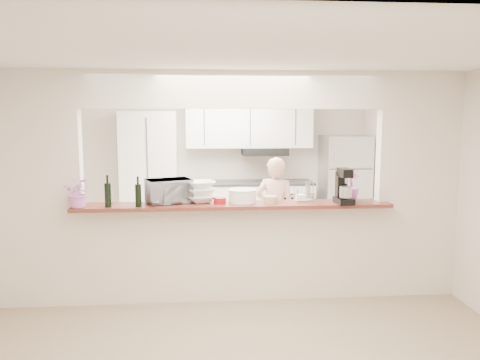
{
  "coord_description": "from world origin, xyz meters",
  "views": [
    {
      "loc": [
        -0.32,
        -5.0,
        2.02
      ],
      "look_at": [
        0.1,
        0.3,
        1.3
      ],
      "focal_mm": 35.0,
      "sensor_mm": 36.0,
      "label": 1
    }
  ],
  "objects": [
    {
      "name": "floor",
      "position": [
        0.0,
        0.0,
        0.0
      ],
      "size": [
        6.0,
        6.0,
        0.0
      ],
      "primitive_type": "plane",
      "color": "#9D886A",
      "rests_on": "ground"
    },
    {
      "name": "tile_overlay",
      "position": [
        0.0,
        1.55,
        0.01
      ],
      "size": [
        5.0,
        2.9,
        0.01
      ],
      "primitive_type": "cube",
      "color": "silver",
      "rests_on": "floor"
    },
    {
      "name": "partition",
      "position": [
        0.0,
        0.0,
        1.48
      ],
      "size": [
        5.0,
        0.15,
        2.5
      ],
      "color": "silver",
      "rests_on": "floor"
    },
    {
      "name": "bar_counter",
      "position": [
        0.0,
        -0.0,
        0.58
      ],
      "size": [
        3.4,
        0.38,
        1.09
      ],
      "color": "silver",
      "rests_on": "floor"
    },
    {
      "name": "kitchen_cabinets",
      "position": [
        -0.19,
        2.72,
        0.97
      ],
      "size": [
        3.15,
        0.62,
        2.25
      ],
      "color": "silver",
      "rests_on": "floor"
    },
    {
      "name": "refrigerator",
      "position": [
        2.05,
        2.65,
        0.85
      ],
      "size": [
        0.75,
        0.7,
        1.7
      ],
      "primitive_type": "cube",
      "color": "#B8B9BD",
      "rests_on": "floor"
    },
    {
      "name": "flower_left",
      "position": [
        -1.6,
        -0.15,
        1.25
      ],
      "size": [
        0.31,
        0.28,
        0.31
      ],
      "primitive_type": "imported",
      "rotation": [
        0.0,
        0.0,
        -0.13
      ],
      "color": "pink",
      "rests_on": "bar_counter"
    },
    {
      "name": "wine_bottle_a",
      "position": [
        -1.31,
        -0.15,
        1.22
      ],
      "size": [
        0.07,
        0.07,
        0.34
      ],
      "color": "black",
      "rests_on": "bar_counter"
    },
    {
      "name": "wine_bottle_b",
      "position": [
        -1.0,
        -0.15,
        1.21
      ],
      "size": [
        0.06,
        0.06,
        0.32
      ],
      "color": "black",
      "rests_on": "bar_counter"
    },
    {
      "name": "toaster_oven",
      "position": [
        -0.7,
        0.05,
        1.22
      ],
      "size": [
        0.55,
        0.46,
        0.26
      ],
      "primitive_type": "imported",
      "rotation": [
        0.0,
        0.0,
        0.35
      ],
      "color": "#A3A4A8",
      "rests_on": "bar_counter"
    },
    {
      "name": "serving_bowls",
      "position": [
        -0.35,
        0.05,
        1.2
      ],
      "size": [
        0.38,
        0.38,
        0.23
      ],
      "primitive_type": "imported",
      "rotation": [
        0.0,
        0.0,
        0.28
      ],
      "color": "white",
      "rests_on": "bar_counter"
    },
    {
      "name": "plate_stack_a",
      "position": [
        0.1,
        0.03,
        1.16
      ],
      "size": [
        0.31,
        0.31,
        0.14
      ],
      "color": "white",
      "rests_on": "bar_counter"
    },
    {
      "name": "plate_stack_b",
      "position": [
        0.1,
        0.03,
        1.14
      ],
      "size": [
        0.26,
        0.26,
        0.09
      ],
      "color": "white",
      "rests_on": "bar_counter"
    },
    {
      "name": "red_bowl",
      "position": [
        -0.15,
        -0.03,
        1.12
      ],
      "size": [
        0.14,
        0.14,
        0.06
      ],
      "primitive_type": "cylinder",
      "color": "maroon",
      "rests_on": "bar_counter"
    },
    {
      "name": "tan_bowl",
      "position": [
        0.4,
        -0.03,
        1.13
      ],
      "size": [
        0.16,
        0.16,
        0.07
      ],
      "primitive_type": "cylinder",
      "color": "tan",
      "rests_on": "bar_counter"
    },
    {
      "name": "utensil_caddy",
      "position": [
        0.8,
        0.05,
        1.18
      ],
      "size": [
        0.25,
        0.16,
        0.22
      ],
      "color": "silver",
      "rests_on": "bar_counter"
    },
    {
      "name": "stand_mixer",
      "position": [
        1.18,
        -0.14,
        1.26
      ],
      "size": [
        0.18,
        0.27,
        0.38
      ],
      "color": "black",
      "rests_on": "bar_counter"
    },
    {
      "name": "flower_right",
      "position": [
        1.3,
        0.02,
        1.27
      ],
      "size": [
        0.26,
        0.26,
        0.35
      ],
      "primitive_type": "imported",
      "rotation": [
        0.0,
        0.0,
        0.42
      ],
      "color": "#CD75D9",
      "rests_on": "bar_counter"
    },
    {
      "name": "person",
      "position": [
        0.64,
        1.11,
        0.74
      ],
      "size": [
        0.63,
        0.53,
        1.48
      ],
      "primitive_type": "imported",
      "rotation": [
        0.0,
        0.0,
        2.77
      ],
      "color": "tan",
      "rests_on": "floor"
    }
  ]
}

